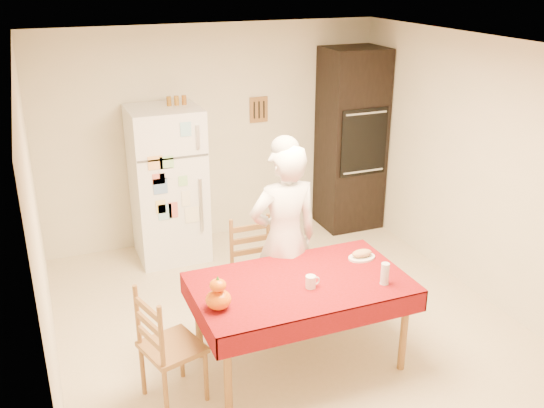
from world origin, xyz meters
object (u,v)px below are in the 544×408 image
bread_plate (362,257)px  oven_cabinet (351,140)px  pumpkin_lower (218,300)px  wine_glass (385,274)px  chair_left (164,344)px  seated_woman (284,239)px  dining_table (300,289)px  chair_far (254,265)px  coffee_mug (311,282)px  refrigerator (168,184)px

bread_plate → oven_cabinet: bearing=63.6°
pumpkin_lower → wine_glass: (1.31, -0.14, 0.02)m
chair_left → seated_woman: seated_woman is taller
dining_table → chair_far: 0.88m
pumpkin_lower → bread_plate: (1.36, 0.31, -0.06)m
chair_left → seated_woman: 1.41m
pumpkin_lower → chair_left: bearing=168.9°
dining_table → coffee_mug: coffee_mug is taller
dining_table → chair_far: (-0.07, 0.86, -0.18)m
refrigerator → coffee_mug: size_ratio=17.00×
dining_table → pumpkin_lower: size_ratio=8.89×
pumpkin_lower → wine_glass: size_ratio=1.09×
oven_cabinet → dining_table: (-1.77, -2.42, -0.41)m
oven_cabinet → dining_table: oven_cabinet is taller
dining_table → wine_glass: (0.59, -0.28, 0.16)m
refrigerator → dining_table: 2.44m
dining_table → pumpkin_lower: (-0.72, -0.14, 0.14)m
refrigerator → dining_table: bearing=-77.9°
chair_left → wine_glass: chair_left is taller
dining_table → coffee_mug: size_ratio=17.00×
oven_cabinet → coffee_mug: (-1.74, -2.54, -0.29)m
chair_far → pumpkin_lower: 1.23m
dining_table → chair_left: 1.14m
dining_table → bread_plate: bread_plate is taller
refrigerator → bread_plate: 2.49m
oven_cabinet → chair_far: size_ratio=2.32×
coffee_mug → chair_far: bearing=96.2°
chair_left → wine_glass: 1.76m
dining_table → chair_left: (-1.12, -0.06, -0.18)m
seated_woman → pumpkin_lower: size_ratio=9.09×
dining_table → seated_woman: seated_woman is taller
seated_woman → pumpkin_lower: bearing=40.3°
bread_plate → wine_glass: bearing=-96.9°
oven_cabinet → chair_left: bearing=-139.3°
chair_far → wine_glass: (0.67, -1.13, 0.34)m
refrigerator → wine_glass: refrigerator is taller
oven_cabinet → bread_plate: oven_cabinet is taller
pumpkin_lower → chair_far: bearing=57.2°
chair_far → bread_plate: (0.72, -0.69, 0.26)m
refrigerator → bread_plate: bearing=-62.3°
chair_left → seated_woman: size_ratio=0.55×
wine_glass → bread_plate: bearing=83.1°
coffee_mug → wine_glass: 0.59m
refrigerator → pumpkin_lower: (-0.21, -2.52, -0.02)m
refrigerator → oven_cabinet: 2.29m
dining_table → coffee_mug: bearing=-74.8°
coffee_mug → dining_table: bearing=105.2°
chair_left → pumpkin_lower: size_ratio=4.97×
refrigerator → chair_left: (-0.61, -2.44, -0.34)m
oven_cabinet → bread_plate: size_ratio=9.17×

